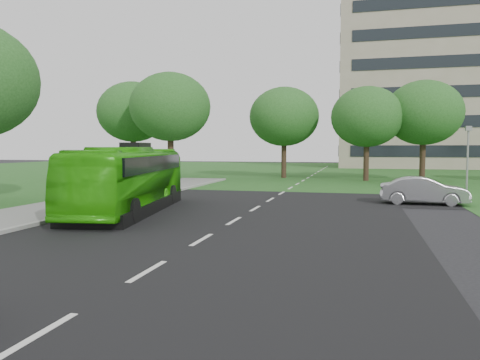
{
  "coord_description": "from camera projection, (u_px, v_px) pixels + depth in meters",
  "views": [
    {
      "loc": [
        4.93,
        -16.22,
        3.01
      ],
      "look_at": [
        -0.08,
        3.32,
        1.6
      ],
      "focal_mm": 35.0,
      "sensor_mm": 36.0,
      "label": 1
    }
  ],
  "objects": [
    {
      "name": "tree_park_d",
      "position": [
        424.0,
        113.0,
        41.8
      ],
      "size": [
        6.81,
        6.81,
        9.0
      ],
      "color": "black",
      "rests_on": "ground"
    },
    {
      "name": "tree_park_a",
      "position": [
        170.0,
        107.0,
        43.31
      ],
      "size": [
        7.48,
        7.48,
        9.94
      ],
      "color": "black",
      "rests_on": "ground"
    },
    {
      "name": "bus",
      "position": [
        129.0,
        179.0,
        21.82
      ],
      "size": [
        4.26,
        11.13,
        3.03
      ],
      "primitive_type": "imported",
      "rotation": [
        0.0,
        0.0,
        0.16
      ],
      "color": "#2FB40D",
      "rests_on": "ground"
    },
    {
      "name": "tree_park_b",
      "position": [
        284.0,
        117.0,
        45.67
      ],
      "size": [
        6.79,
        6.79,
        8.9
      ],
      "color": "black",
      "rests_on": "ground"
    },
    {
      "name": "camera_pole",
      "position": [
        468.0,
        150.0,
        30.54
      ],
      "size": [
        0.45,
        0.42,
        4.4
      ],
      "rotation": [
        0.0,
        0.0,
        0.38
      ],
      "color": "gray",
      "rests_on": "ground"
    },
    {
      "name": "street_surfaces",
      "position": [
        294.0,
        183.0,
        39.19
      ],
      "size": [
        120.0,
        120.0,
        0.15
      ],
      "color": "black",
      "rests_on": "ground"
    },
    {
      "name": "tree_park_c",
      "position": [
        367.0,
        117.0,
        41.68
      ],
      "size": [
        6.36,
        6.36,
        8.44
      ],
      "color": "black",
      "rests_on": "ground"
    },
    {
      "name": "office_building",
      "position": [
        477.0,
        85.0,
        70.66
      ],
      "size": [
        40.1,
        20.1,
        25.0
      ],
      "color": "gray",
      "rests_on": "ground"
    },
    {
      "name": "ground",
      "position": [
        220.0,
        230.0,
        17.11
      ],
      "size": [
        160.0,
        160.0,
        0.0
      ],
      "primitive_type": "plane",
      "color": "black",
      "rests_on": "ground"
    },
    {
      "name": "sedan",
      "position": [
        424.0,
        191.0,
        24.68
      ],
      "size": [
        4.5,
        1.75,
        1.46
      ],
      "primitive_type": "imported",
      "rotation": [
        0.0,
        0.0,
        1.53
      ],
      "color": "#A2A2A7",
      "rests_on": "ground"
    },
    {
      "name": "tree_park_f",
      "position": [
        133.0,
        112.0,
        49.09
      ],
      "size": [
        7.4,
        7.4,
        9.88
      ],
      "color": "black",
      "rests_on": "ground"
    }
  ]
}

